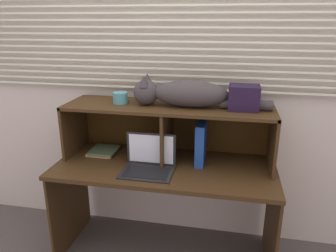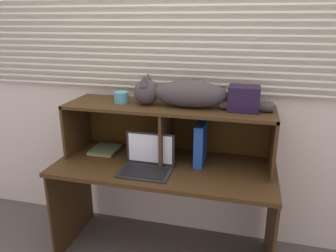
{
  "view_description": "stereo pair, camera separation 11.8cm",
  "coord_description": "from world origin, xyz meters",
  "px_view_note": "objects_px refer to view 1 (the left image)",
  "views": [
    {
      "loc": [
        0.42,
        -1.84,
        1.71
      ],
      "look_at": [
        0.0,
        0.29,
        0.99
      ],
      "focal_mm": 34.53,
      "sensor_mm": 36.0,
      "label": 1
    },
    {
      "loc": [
        0.54,
        -1.81,
        1.71
      ],
      "look_at": [
        0.0,
        0.29,
        0.99
      ],
      "focal_mm": 34.53,
      "sensor_mm": 36.0,
      "label": 2
    }
  ],
  "objects_px": {
    "cat": "(182,94)",
    "book_stack": "(104,151)",
    "laptop": "(148,163)",
    "binder_upright": "(201,142)",
    "storage_box": "(244,98)",
    "small_basket": "(120,98)"
  },
  "relations": [
    {
      "from": "storage_box",
      "to": "small_basket",
      "type": "bearing_deg",
      "value": 180.0
    },
    {
      "from": "binder_upright",
      "to": "book_stack",
      "type": "bearing_deg",
      "value": 179.84
    },
    {
      "from": "cat",
      "to": "laptop",
      "type": "distance_m",
      "value": 0.53
    },
    {
      "from": "cat",
      "to": "small_basket",
      "type": "relative_size",
      "value": 9.06
    },
    {
      "from": "cat",
      "to": "laptop",
      "type": "xyz_separation_m",
      "value": [
        -0.19,
        -0.22,
        -0.44
      ]
    },
    {
      "from": "book_stack",
      "to": "storage_box",
      "type": "bearing_deg",
      "value": -0.12
    },
    {
      "from": "cat",
      "to": "book_stack",
      "type": "height_order",
      "value": "cat"
    },
    {
      "from": "small_basket",
      "to": "storage_box",
      "type": "height_order",
      "value": "storage_box"
    },
    {
      "from": "book_stack",
      "to": "small_basket",
      "type": "distance_m",
      "value": 0.45
    },
    {
      "from": "cat",
      "to": "storage_box",
      "type": "height_order",
      "value": "cat"
    },
    {
      "from": "binder_upright",
      "to": "laptop",
      "type": "bearing_deg",
      "value": -146.17
    },
    {
      "from": "small_basket",
      "to": "storage_box",
      "type": "xyz_separation_m",
      "value": [
        0.86,
        0.0,
        0.04
      ]
    },
    {
      "from": "binder_upright",
      "to": "storage_box",
      "type": "relative_size",
      "value": 1.48
    },
    {
      "from": "laptop",
      "to": "binder_upright",
      "type": "distance_m",
      "value": 0.41
    },
    {
      "from": "laptop",
      "to": "small_basket",
      "type": "distance_m",
      "value": 0.51
    },
    {
      "from": "laptop",
      "to": "binder_upright",
      "type": "height_order",
      "value": "binder_upright"
    },
    {
      "from": "binder_upright",
      "to": "storage_box",
      "type": "height_order",
      "value": "storage_box"
    },
    {
      "from": "cat",
      "to": "book_stack",
      "type": "distance_m",
      "value": 0.77
    },
    {
      "from": "cat",
      "to": "storage_box",
      "type": "distance_m",
      "value": 0.41
    },
    {
      "from": "laptop",
      "to": "binder_upright",
      "type": "xyz_separation_m",
      "value": [
        0.33,
        0.22,
        0.1
      ]
    },
    {
      "from": "binder_upright",
      "to": "storage_box",
      "type": "xyz_separation_m",
      "value": [
        0.27,
        0.0,
        0.33
      ]
    },
    {
      "from": "cat",
      "to": "storage_box",
      "type": "bearing_deg",
      "value": -0.0
    }
  ]
}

